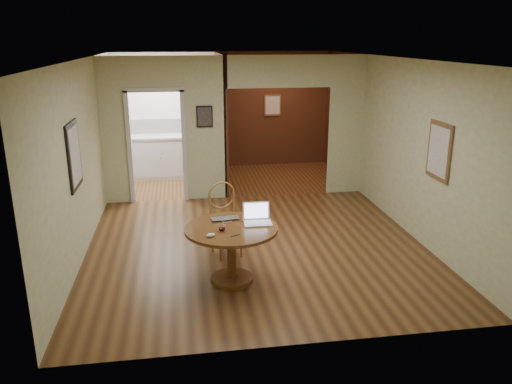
{
  "coord_description": "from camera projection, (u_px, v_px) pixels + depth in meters",
  "views": [
    {
      "loc": [
        -1.06,
        -6.79,
        3.02
      ],
      "look_at": [
        -0.05,
        -0.2,
        0.93
      ],
      "focal_mm": 35.0,
      "sensor_mm": 36.0,
      "label": 1
    }
  ],
  "objects": [
    {
      "name": "pen",
      "position": [
        236.0,
        235.0,
        5.98
      ],
      "size": [
        0.13,
        0.07,
        0.01
      ],
      "primitive_type": "cylinder",
      "rotation": [
        0.0,
        1.57,
        0.48
      ],
      "color": "#0C1357",
      "rests_on": "dining_table"
    },
    {
      "name": "room_shell",
      "position": [
        210.0,
        127.0,
        9.94
      ],
      "size": [
        5.2,
        7.5,
        5.0
      ],
      "color": "white",
      "rests_on": "ground"
    },
    {
      "name": "closed_laptop",
      "position": [
        226.0,
        220.0,
        6.44
      ],
      "size": [
        0.38,
        0.27,
        0.03
      ],
      "primitive_type": "imported",
      "rotation": [
        0.0,
        0.0,
        0.09
      ],
      "color": "#AFAFB4",
      "rests_on": "dining_table"
    },
    {
      "name": "mouse",
      "position": [
        211.0,
        235.0,
        5.93
      ],
      "size": [
        0.12,
        0.09,
        0.05
      ],
      "primitive_type": "ellipsoid",
      "rotation": [
        0.0,
        0.0,
        0.23
      ],
      "color": "silver",
      "rests_on": "dining_table"
    },
    {
      "name": "floor",
      "position": [
        257.0,
        247.0,
        7.46
      ],
      "size": [
        5.0,
        5.0,
        0.0
      ],
      "primitive_type": "plane",
      "color": "#462814",
      "rests_on": "ground"
    },
    {
      "name": "chair",
      "position": [
        225.0,
        215.0,
        7.11
      ],
      "size": [
        0.55,
        0.55,
        1.05
      ],
      "rotation": [
        0.0,
        0.0,
        0.28
      ],
      "color": "#935A34",
      "rests_on": "ground"
    },
    {
      "name": "wine_glass",
      "position": [
        222.0,
        227.0,
        6.11
      ],
      "size": [
        0.1,
        0.1,
        0.11
      ],
      "primitive_type": null,
      "color": "white",
      "rests_on": "dining_table"
    },
    {
      "name": "open_laptop",
      "position": [
        257.0,
        217.0,
        6.4
      ],
      "size": [
        0.35,
        0.31,
        0.25
      ],
      "rotation": [
        0.0,
        0.0,
        -0.02
      ],
      "color": "silver",
      "rests_on": "dining_table"
    },
    {
      "name": "kitchen_cabinet",
      "position": [
        168.0,
        156.0,
        11.09
      ],
      "size": [
        2.06,
        0.6,
        0.94
      ],
      "color": "silver",
      "rests_on": "ground"
    },
    {
      "name": "grocery_bag",
      "position": [
        193.0,
        128.0,
        10.99
      ],
      "size": [
        0.31,
        0.26,
        0.3
      ],
      "primitive_type": "ellipsoid",
      "rotation": [
        0.0,
        0.0,
        0.02
      ],
      "color": "beige",
      "rests_on": "kitchen_cabinet"
    },
    {
      "name": "dining_table",
      "position": [
        231.0,
        241.0,
        6.3
      ],
      "size": [
        1.18,
        1.18,
        0.74
      ],
      "rotation": [
        0.0,
        0.0,
        0.16
      ],
      "color": "brown",
      "rests_on": "ground"
    }
  ]
}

